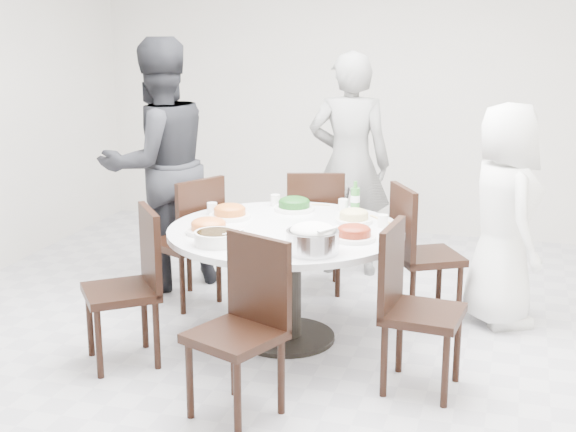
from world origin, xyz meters
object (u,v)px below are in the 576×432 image
(diner_left, at_px, (158,165))
(chair_n, at_px, (315,230))
(chair_sw, at_px, (120,288))
(chair_nw, at_px, (185,240))
(beverage_bottle, at_px, (355,197))
(diner_middle, at_px, (350,164))
(dining_table, at_px, (286,285))
(diner_right, at_px, (504,215))
(soup_bowl, at_px, (216,238))
(chair_se, at_px, (423,310))
(chair_ne, at_px, (428,253))
(rice_bowl, at_px, (313,242))
(chair_s, at_px, (235,332))

(diner_left, bearing_deg, chair_n, 139.80)
(chair_sw, bearing_deg, chair_nw, 144.22)
(chair_nw, height_order, beverage_bottle, beverage_bottle)
(diner_middle, distance_m, beverage_bottle, 0.98)
(chair_nw, bearing_deg, dining_table, 90.73)
(diner_right, relative_size, soup_bowl, 5.91)
(chair_se, xyz_separation_m, diner_middle, (-0.85, 1.96, 0.42))
(chair_ne, relative_size, chair_sw, 1.00)
(rice_bowl, bearing_deg, chair_ne, 63.39)
(rice_bowl, relative_size, soup_bowl, 1.18)
(chair_ne, distance_m, diner_left, 2.13)
(dining_table, height_order, chair_sw, chair_sw)
(dining_table, height_order, beverage_bottle, beverage_bottle)
(chair_sw, distance_m, beverage_bottle, 1.70)
(chair_ne, distance_m, soup_bowl, 1.59)
(chair_nw, height_order, chair_sw, same)
(dining_table, relative_size, chair_se, 1.58)
(rice_bowl, distance_m, beverage_bottle, 1.00)
(chair_ne, bearing_deg, chair_n, 37.80)
(chair_nw, distance_m, diner_left, 0.66)
(diner_right, relative_size, beverage_bottle, 7.02)
(diner_middle, xyz_separation_m, beverage_bottle, (0.24, -0.95, -0.04))
(dining_table, bearing_deg, diner_middle, 86.55)
(chair_n, relative_size, diner_middle, 0.53)
(chair_ne, bearing_deg, beverage_bottle, 68.80)
(dining_table, bearing_deg, chair_n, 93.77)
(rice_bowl, bearing_deg, dining_table, 122.88)
(chair_ne, relative_size, diner_right, 0.63)
(diner_middle, distance_m, diner_left, 1.51)
(chair_nw, distance_m, diner_right, 2.24)
(beverage_bottle, bearing_deg, dining_table, -121.25)
(rice_bowl, bearing_deg, chair_n, 103.91)
(chair_sw, distance_m, diner_right, 2.55)
(chair_ne, relative_size, beverage_bottle, 4.41)
(chair_s, relative_size, chair_se, 1.00)
(diner_middle, distance_m, rice_bowl, 1.96)
(diner_right, bearing_deg, dining_table, 93.87)
(chair_sw, bearing_deg, diner_middle, 117.68)
(chair_n, bearing_deg, diner_left, -4.96)
(soup_bowl, xyz_separation_m, beverage_bottle, (0.63, 1.01, 0.07))
(chair_s, height_order, beverage_bottle, beverage_bottle)
(chair_n, relative_size, chair_nw, 1.00)
(diner_middle, xyz_separation_m, soup_bowl, (-0.38, -1.95, -0.11))
(chair_ne, xyz_separation_m, chair_sw, (-1.68, -1.24, 0.00))
(soup_bowl, bearing_deg, beverage_bottle, 58.10)
(beverage_bottle, bearing_deg, chair_nw, -175.64)
(diner_right, relative_size, rice_bowl, 4.99)
(chair_se, distance_m, diner_middle, 2.18)
(chair_n, bearing_deg, chair_s, 76.88)
(rice_bowl, bearing_deg, diner_left, 141.37)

